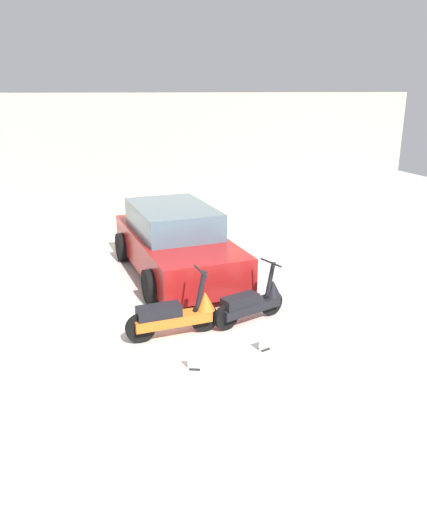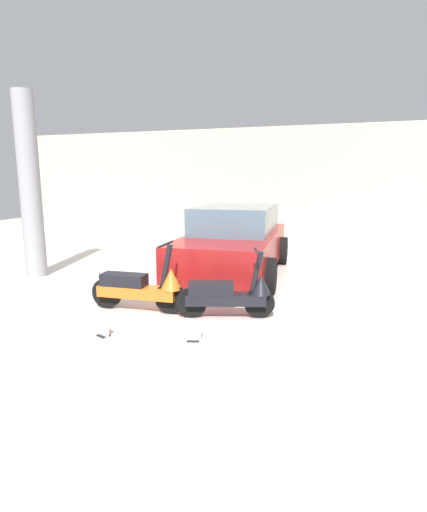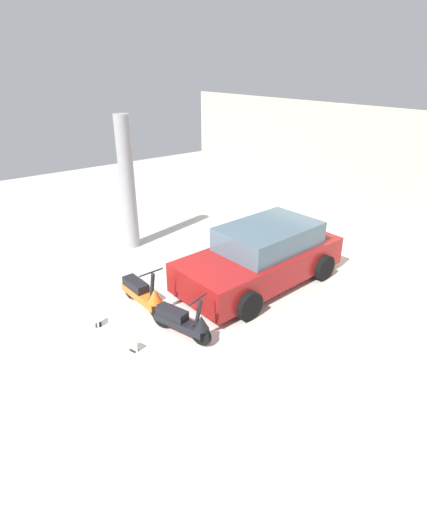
{
  "view_description": "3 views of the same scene",
  "coord_description": "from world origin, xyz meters",
  "px_view_note": "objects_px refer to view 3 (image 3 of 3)",
  "views": [
    {
      "loc": [
        -2.27,
        -6.72,
        3.79
      ],
      "look_at": [
        0.52,
        1.91,
        0.76
      ],
      "focal_mm": 35.0,
      "sensor_mm": 36.0,
      "label": 1
    },
    {
      "loc": [
        2.26,
        -4.9,
        2.0
      ],
      "look_at": [
        0.04,
        1.98,
        0.6
      ],
      "focal_mm": 28.0,
      "sensor_mm": 36.0,
      "label": 2
    },
    {
      "loc": [
        6.22,
        -2.94,
        4.87
      ],
      "look_at": [
        -0.3,
        2.06,
        0.89
      ],
      "focal_mm": 28.0,
      "sensor_mm": 36.0,
      "label": 3
    }
  ],
  "objects_px": {
    "placard_near_right_scooter": "(134,345)",
    "car_rear_left": "(262,256)",
    "scooter_front_right": "(183,321)",
    "support_column_side": "(127,184)",
    "placard_near_left_scooter": "(98,321)",
    "scooter_front_left": "(143,293)"
  },
  "relations": [
    {
      "from": "support_column_side",
      "to": "car_rear_left",
      "type": "bearing_deg",
      "value": 21.2
    },
    {
      "from": "scooter_front_right",
      "to": "support_column_side",
      "type": "relative_size",
      "value": 0.38
    },
    {
      "from": "scooter_front_right",
      "to": "car_rear_left",
      "type": "bearing_deg",
      "value": 86.48
    },
    {
      "from": "support_column_side",
      "to": "scooter_front_right",
      "type": "bearing_deg",
      "value": -15.23
    },
    {
      "from": "placard_near_left_scooter",
      "to": "support_column_side",
      "type": "relative_size",
      "value": 0.07
    },
    {
      "from": "car_rear_left",
      "to": "support_column_side",
      "type": "distance_m",
      "value": 4.32
    },
    {
      "from": "placard_near_left_scooter",
      "to": "placard_near_right_scooter",
      "type": "distance_m",
      "value": 1.18
    },
    {
      "from": "scooter_front_right",
      "to": "support_column_side",
      "type": "distance_m",
      "value": 4.95
    },
    {
      "from": "scooter_front_right",
      "to": "scooter_front_left",
      "type": "bearing_deg",
      "value": 168.33
    },
    {
      "from": "scooter_front_right",
      "to": "placard_near_left_scooter",
      "type": "bearing_deg",
      "value": -156.12
    },
    {
      "from": "placard_near_left_scooter",
      "to": "scooter_front_left",
      "type": "bearing_deg",
      "value": 89.64
    },
    {
      "from": "placard_near_right_scooter",
      "to": "car_rear_left",
      "type": "bearing_deg",
      "value": 97.15
    },
    {
      "from": "placard_near_right_scooter",
      "to": "support_column_side",
      "type": "relative_size",
      "value": 0.07
    },
    {
      "from": "car_rear_left",
      "to": "placard_near_left_scooter",
      "type": "bearing_deg",
      "value": -13.41
    },
    {
      "from": "car_rear_left",
      "to": "support_column_side",
      "type": "height_order",
      "value": "support_column_side"
    },
    {
      "from": "scooter_front_right",
      "to": "car_rear_left",
      "type": "relative_size",
      "value": 0.32
    },
    {
      "from": "scooter_front_right",
      "to": "support_column_side",
      "type": "bearing_deg",
      "value": 147.52
    },
    {
      "from": "placard_near_right_scooter",
      "to": "support_column_side",
      "type": "xyz_separation_m",
      "value": [
        -4.35,
        2.22,
        1.74
      ]
    },
    {
      "from": "car_rear_left",
      "to": "placard_near_left_scooter",
      "type": "height_order",
      "value": "car_rear_left"
    },
    {
      "from": "scooter_front_left",
      "to": "car_rear_left",
      "type": "bearing_deg",
      "value": 73.46
    },
    {
      "from": "placard_near_left_scooter",
      "to": "placard_near_right_scooter",
      "type": "bearing_deg",
      "value": 10.34
    },
    {
      "from": "scooter_front_left",
      "to": "scooter_front_right",
      "type": "height_order",
      "value": "scooter_front_left"
    }
  ]
}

